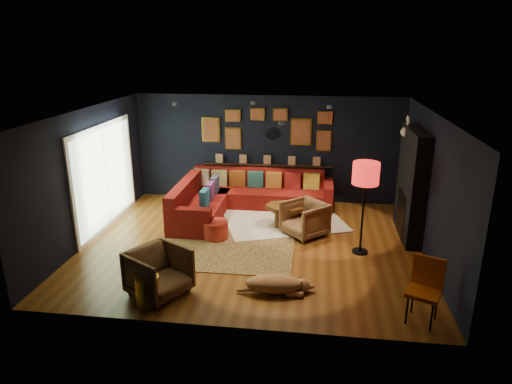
# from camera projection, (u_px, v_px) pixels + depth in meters

# --- Properties ---
(floor) EXTENTS (6.50, 6.50, 0.00)m
(floor) POSITION_uv_depth(u_px,v_px,m) (252.00, 245.00, 8.99)
(floor) COLOR brown
(floor) RESTS_ON ground
(room_walls) EXTENTS (6.50, 6.50, 6.50)m
(room_walls) POSITION_uv_depth(u_px,v_px,m) (252.00, 167.00, 8.49)
(room_walls) COLOR black
(room_walls) RESTS_ON ground
(sectional) EXTENTS (3.41, 2.69, 0.86)m
(sectional) POSITION_uv_depth(u_px,v_px,m) (237.00, 198.00, 10.66)
(sectional) COLOR maroon
(sectional) RESTS_ON ground
(ledge) EXTENTS (3.20, 0.12, 0.04)m
(ledge) POSITION_uv_depth(u_px,v_px,m) (267.00, 165.00, 11.22)
(ledge) COLOR black
(ledge) RESTS_ON room_walls
(gallery_wall) EXTENTS (3.15, 0.04, 1.02)m
(gallery_wall) POSITION_uv_depth(u_px,v_px,m) (267.00, 129.00, 10.98)
(gallery_wall) COLOR gold
(gallery_wall) RESTS_ON room_walls
(sunburst_mirror) EXTENTS (0.47, 0.16, 0.47)m
(sunburst_mirror) POSITION_uv_depth(u_px,v_px,m) (272.00, 133.00, 11.00)
(sunburst_mirror) COLOR silver
(sunburst_mirror) RESTS_ON room_walls
(fireplace) EXTENTS (0.31, 1.60, 2.20)m
(fireplace) POSITION_uv_depth(u_px,v_px,m) (411.00, 188.00, 9.12)
(fireplace) COLOR black
(fireplace) RESTS_ON ground
(deer_head) EXTENTS (0.50, 0.28, 0.45)m
(deer_head) POSITION_uv_depth(u_px,v_px,m) (414.00, 132.00, 9.27)
(deer_head) COLOR white
(deer_head) RESTS_ON fireplace
(sliding_door) EXTENTS (0.06, 2.80, 2.20)m
(sliding_door) POSITION_uv_depth(u_px,v_px,m) (105.00, 176.00, 9.61)
(sliding_door) COLOR white
(sliding_door) RESTS_ON ground
(ceiling_spots) EXTENTS (3.30, 2.50, 0.06)m
(ceiling_spots) POSITION_uv_depth(u_px,v_px,m) (257.00, 108.00, 8.93)
(ceiling_spots) COLOR black
(ceiling_spots) RESTS_ON room_walls
(shag_rug) EXTENTS (3.00, 2.59, 0.03)m
(shag_rug) POSITION_uv_depth(u_px,v_px,m) (284.00, 221.00, 10.14)
(shag_rug) COLOR silver
(shag_rug) RESTS_ON ground
(leopard_rug) EXTENTS (2.69, 1.93, 0.02)m
(leopard_rug) POSITION_uv_depth(u_px,v_px,m) (224.00, 249.00, 8.77)
(leopard_rug) COLOR tan
(leopard_rug) RESTS_ON ground
(coffee_table) EXTENTS (0.95, 0.74, 0.46)m
(coffee_table) POSITION_uv_depth(u_px,v_px,m) (286.00, 209.00, 9.73)
(coffee_table) COLOR #583513
(coffee_table) RESTS_ON shag_rug
(pouf) EXTENTS (0.51, 0.51, 0.33)m
(pouf) POSITION_uv_depth(u_px,v_px,m) (216.00, 229.00, 9.21)
(pouf) COLOR maroon
(pouf) RESTS_ON shag_rug
(armchair_left) EXTENTS (1.07, 1.09, 0.84)m
(armchair_left) POSITION_uv_depth(u_px,v_px,m) (159.00, 270.00, 7.10)
(armchair_left) COLOR #B37A47
(armchair_left) RESTS_ON ground
(armchair_right) EXTENTS (1.04, 1.05, 0.79)m
(armchair_right) POSITION_uv_depth(u_px,v_px,m) (305.00, 217.00, 9.30)
(armchair_right) COLOR #B37A47
(armchair_right) RESTS_ON ground
(gold_stool) EXTENTS (0.36, 0.36, 0.46)m
(gold_stool) POSITION_uv_depth(u_px,v_px,m) (148.00, 290.00, 6.89)
(gold_stool) COLOR gold
(gold_stool) RESTS_ON ground
(orange_chair) EXTENTS (0.58, 0.58, 0.94)m
(orange_chair) POSITION_uv_depth(u_px,v_px,m) (426.00, 284.00, 6.42)
(orange_chair) COLOR black
(orange_chair) RESTS_ON ground
(floor_lamp) EXTENTS (0.48, 0.48, 1.76)m
(floor_lamp) POSITION_uv_depth(u_px,v_px,m) (366.00, 177.00, 8.19)
(floor_lamp) COLOR black
(floor_lamp) RESTS_ON ground
(dog) EXTENTS (1.28, 0.71, 0.39)m
(dog) POSITION_uv_depth(u_px,v_px,m) (274.00, 281.00, 7.21)
(dog) COLOR #B87847
(dog) RESTS_ON leopard_rug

